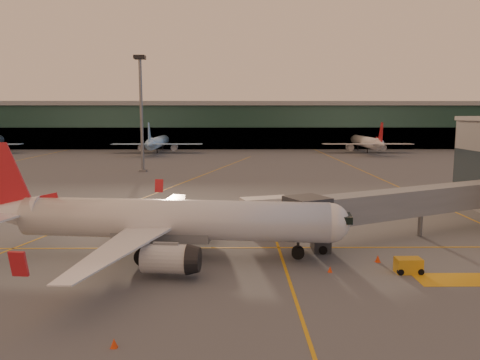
{
  "coord_description": "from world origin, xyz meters",
  "views": [
    {
      "loc": [
        0.76,
        -39.05,
        12.9
      ],
      "look_at": [
        1.38,
        16.79,
        5.0
      ],
      "focal_mm": 35.0,
      "sensor_mm": 36.0,
      "label": 1
    }
  ],
  "objects": [
    {
      "name": "ground",
      "position": [
        0.0,
        0.0,
        0.0
      ],
      "size": [
        600.0,
        600.0,
        0.0
      ],
      "primitive_type": "plane",
      "color": "#4C4F54",
      "rests_on": "ground"
    },
    {
      "name": "taxi_markings",
      "position": [
        -7.32,
        44.49,
        0.01
      ],
      "size": [
        100.12,
        173.0,
        0.01
      ],
      "color": "orange",
      "rests_on": "ground"
    },
    {
      "name": "terminal",
      "position": [
        0.0,
        141.79,
        8.76
      ],
      "size": [
        400.0,
        20.0,
        17.6
      ],
      "color": "#19382D",
      "rests_on": "ground"
    },
    {
      "name": "mast_west_near",
      "position": [
        -20.0,
        66.0,
        14.86
      ],
      "size": [
        2.4,
        2.4,
        25.6
      ],
      "color": "slate",
      "rests_on": "ground"
    },
    {
      "name": "distant_aircraft_row",
      "position": [
        -21.0,
        118.0,
        0.0
      ],
      "size": [
        290.0,
        34.0,
        13.0
      ],
      "color": "#98CCFF",
      "rests_on": "ground"
    },
    {
      "name": "main_airplane",
      "position": [
        -5.91,
        2.15,
        3.36
      ],
      "size": [
        34.26,
        30.96,
        10.34
      ],
      "rotation": [
        0.0,
        0.0,
        -0.11
      ],
      "color": "silver",
      "rests_on": "ground"
    },
    {
      "name": "jet_bridge",
      "position": [
        21.73,
        9.93,
        3.65
      ],
      "size": [
        31.07,
        17.4,
        5.35
      ],
      "color": "slate",
      "rests_on": "ground"
    },
    {
      "name": "catering_truck",
      "position": [
        4.07,
        10.38,
        2.27
      ],
      "size": [
        5.58,
        3.69,
        4.0
      ],
      "rotation": [
        0.0,
        0.0,
        0.31
      ],
      "color": "#B0192A",
      "rests_on": "ground"
    },
    {
      "name": "gpu_cart",
      "position": [
        14.94,
        -2.39,
        0.61
      ],
      "size": [
        2.18,
        1.32,
        1.24
      ],
      "rotation": [
        0.0,
        0.0,
        0.02
      ],
      "color": "#C99019",
      "rests_on": "ground"
    },
    {
      "name": "cone_nose",
      "position": [
        13.32,
        0.48,
        0.3
      ],
      "size": [
        0.49,
        0.49,
        0.62
      ],
      "color": "#E83B0C",
      "rests_on": "ground"
    },
    {
      "name": "cone_wing_right",
      "position": [
        -5.98,
        -14.52,
        0.26
      ],
      "size": [
        0.42,
        0.42,
        0.54
      ],
      "color": "#E83B0C",
      "rests_on": "ground"
    },
    {
      "name": "cone_wing_left",
      "position": [
        -5.9,
        20.02,
        0.26
      ],
      "size": [
        0.43,
        0.43,
        0.55
      ],
      "color": "#E83B0C",
      "rests_on": "ground"
    },
    {
      "name": "cone_fwd",
      "position": [
        8.58,
        -2.13,
        0.24
      ],
      "size": [
        0.39,
        0.39,
        0.49
      ],
      "color": "#E83B0C",
      "rests_on": "ground"
    }
  ]
}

